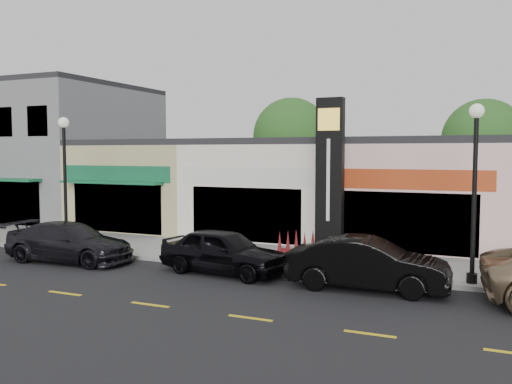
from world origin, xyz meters
TOP-DOWN VIEW (x-y plane):
  - ground at (0.00, 0.00)m, footprint 120.00×120.00m
  - sidewalk at (0.00, 4.35)m, footprint 52.00×4.30m
  - curb at (0.00, 2.10)m, footprint 52.00×0.20m
  - building_grey_2story at (-18.00, 11.48)m, footprint 12.00×10.95m
  - shop_beige at (-8.50, 11.46)m, footprint 7.00×10.85m
  - shop_cream at (-1.50, 11.47)m, footprint 7.00×10.01m
  - shop_pink_w at (5.50, 11.47)m, footprint 7.00×10.01m
  - tree_rear_west at (-4.00, 19.50)m, footprint 5.20×5.20m
  - tree_rear_mid at (8.00, 19.50)m, footprint 4.80×4.80m
  - lamp_west_near at (-8.00, 2.50)m, footprint 0.44×0.44m
  - lamp_east_near at (8.00, 2.50)m, footprint 0.44×0.44m
  - pylon_sign at (3.00, 4.20)m, footprint 4.20×1.30m
  - car_dark_sedan at (-6.18, 0.71)m, footprint 2.31×5.22m
  - car_black_sedan at (0.12, 1.21)m, footprint 2.40×4.76m
  - car_black_conv at (5.11, 0.98)m, footprint 1.80×4.85m

SIDE VIEW (x-z plane):
  - ground at x=0.00m, z-range 0.00..0.00m
  - sidewalk at x=0.00m, z-range 0.00..0.15m
  - curb at x=0.00m, z-range 0.00..0.15m
  - car_dark_sedan at x=-6.18m, z-range 0.00..1.49m
  - car_black_sedan at x=0.12m, z-range 0.00..1.56m
  - car_black_conv at x=5.11m, z-range 0.00..1.58m
  - pylon_sign at x=3.00m, z-range -0.73..5.27m
  - shop_cream at x=-1.50m, z-range 0.00..4.80m
  - shop_pink_w at x=5.50m, z-range 0.00..4.80m
  - shop_beige at x=-8.50m, z-range 0.00..4.80m
  - lamp_west_near at x=-8.00m, z-range 0.74..6.21m
  - lamp_east_near at x=8.00m, z-range 0.74..6.21m
  - building_grey_2story at x=-18.00m, z-range -0.01..8.29m
  - tree_rear_mid at x=8.00m, z-range 1.24..8.53m
  - tree_rear_west at x=-4.00m, z-range 1.30..9.13m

